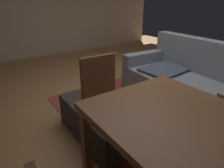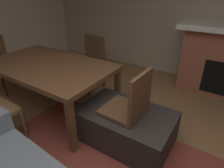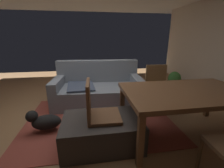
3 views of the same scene
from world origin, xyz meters
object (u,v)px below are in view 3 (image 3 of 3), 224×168
Objects in this scene: small_dog at (44,121)px; ottoman_coffee_table at (102,131)px; dining_table at (187,95)px; couch at (98,89)px; potted_plant at (174,79)px; tv_remote at (94,118)px; dining_chair_west at (97,110)px; dining_chair_north at (157,85)px.

ottoman_coffee_table is at bearing -25.77° from small_dog.
ottoman_coffee_table is 1.32m from dining_table.
couch is 3.81× the size of small_dog.
potted_plant is 0.99× the size of small_dog.
small_dog is at bearing 148.87° from tv_remote.
potted_plant is (2.33, 2.10, 0.08)m from ottoman_coffee_table.
dining_chair_west is 1.80× the size of potted_plant.
tv_remote is at bearing -144.89° from dining_chair_north.
potted_plant is at bearing 41.02° from dining_chair_west.
dining_table is 2.21m from small_dog.
dining_table is at bearing -0.14° from dining_chair_west.
dining_chair_north is at bearing 35.40° from dining_chair_west.
dining_chair_west is at bearing -93.98° from couch.
tv_remote is 0.12m from dining_chair_west.
ottoman_coffee_table is at bearing -2.71° from tv_remote.
couch reaches higher than small_dog.
couch is 1.48m from dining_chair_west.
dining_chair_north reaches higher than potted_plant.
dining_chair_west reaches higher than dining_table.
tv_remote is 0.31× the size of small_dog.
couch reaches higher than potted_plant.
tv_remote is 0.17× the size of dining_chair_west.
dining_chair_north and dining_chair_west have the same top height.
dining_table is 1.30m from dining_chair_west.
couch is 1.85× the size of ottoman_coffee_table.
dining_chair_west is at bearing -144.60° from dining_chair_north.
dining_chair_west is (-1.29, 0.00, -0.15)m from dining_table.
dining_chair_north is 1.61m from potted_plant.
couch is 2.37m from potted_plant.
tv_remote is 0.31× the size of potted_plant.
dining_table is 2.38m from potted_plant.
dining_chair_west reaches higher than ottoman_coffee_table.
tv_remote is at bearing -154.82° from dining_chair_west.
dining_chair_west is at bearing 22.63° from tv_remote.
potted_plant is (2.39, 2.08, -0.24)m from dining_chair_west.
dining_chair_west is (-0.06, 0.02, 0.32)m from ottoman_coffee_table.
ottoman_coffee_table is at bearing -179.22° from dining_table.
dining_chair_west reaches higher than tv_remote.
ottoman_coffee_table is 0.60× the size of dining_table.
couch is 3.85× the size of potted_plant.
potted_plant is (2.29, 0.62, -0.04)m from couch.
dining_table is at bearing -90.06° from dining_chair_north.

